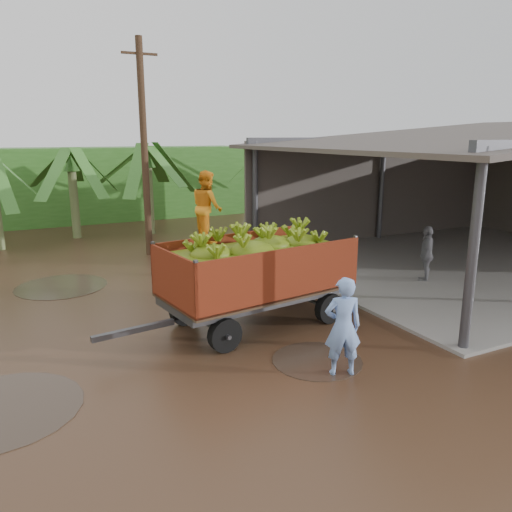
{
  "coord_description": "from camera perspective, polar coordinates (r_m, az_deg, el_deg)",
  "views": [
    {
      "loc": [
        -2.53,
        -10.15,
        4.2
      ],
      "look_at": [
        2.47,
        -0.07,
        1.46
      ],
      "focal_mm": 35.0,
      "sensor_mm": 36.0,
      "label": 1
    }
  ],
  "objects": [
    {
      "name": "man_grey",
      "position": [
        15.23,
        18.92,
        0.17
      ],
      "size": [
        1.01,
        0.95,
        1.67
      ],
      "primitive_type": "imported",
      "rotation": [
        0.0,
        0.0,
        3.86
      ],
      "color": "slate",
      "rests_on": "ground"
    },
    {
      "name": "banana_trailer",
      "position": [
        11.1,
        -0.01,
        -1.57
      ],
      "size": [
        5.92,
        2.6,
        3.48
      ],
      "rotation": [
        0.0,
        0.0,
        0.14
      ],
      "color": "#9A2D16",
      "rests_on": "ground"
    },
    {
      "name": "ground",
      "position": [
        11.28,
        -11.61,
        -8.48
      ],
      "size": [
        100.0,
        100.0,
        0.0
      ],
      "primitive_type": "plane",
      "color": "black",
      "rests_on": "ground"
    },
    {
      "name": "hedge_north",
      "position": [
        26.27,
        -25.32,
        7.13
      ],
      "size": [
        22.0,
        3.0,
        3.6
      ],
      "primitive_type": "cube",
      "color": "#2D661E",
      "rests_on": "ground"
    },
    {
      "name": "packing_shed",
      "position": [
        18.7,
        23.9,
        7.31
      ],
      "size": [
        12.78,
        10.8,
        4.76
      ],
      "color": "gray",
      "rests_on": "ground"
    },
    {
      "name": "utility_pole",
      "position": [
        17.94,
        -12.65,
        11.87
      ],
      "size": [
        1.2,
        0.24,
        7.36
      ],
      "color": "#47301E",
      "rests_on": "ground"
    },
    {
      "name": "man_blue",
      "position": [
        9.01,
        9.9,
        -7.95
      ],
      "size": [
        0.77,
        0.64,
        1.82
      ],
      "primitive_type": "imported",
      "rotation": [
        0.0,
        0.0,
        2.78
      ],
      "color": "#7DA2E5",
      "rests_on": "ground"
    }
  ]
}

